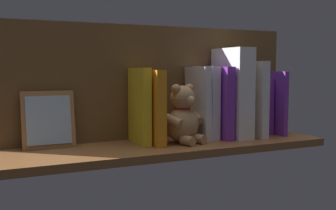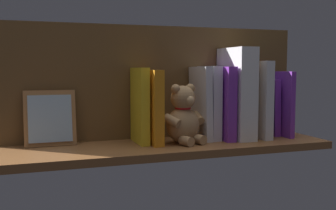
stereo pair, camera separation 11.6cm
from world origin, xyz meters
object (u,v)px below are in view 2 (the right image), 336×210
at_px(picture_frame_leaning, 50,118).
at_px(teddy_bear, 183,117).
at_px(book_0, 279,103).
at_px(dictionary_thick_white, 236,93).

bearing_deg(picture_frame_leaning, teddy_bear, 167.00).
height_order(book_0, teddy_bear, book_0).
bearing_deg(teddy_bear, picture_frame_leaning, -31.55).
distance_m(book_0, picture_frame_leaning, 0.72).
bearing_deg(dictionary_thick_white, picture_frame_leaning, -6.10).
bearing_deg(teddy_bear, dictionary_thick_white, 169.35).
xyz_separation_m(book_0, picture_frame_leaning, (0.71, -0.05, -0.03)).
relative_size(book_0, picture_frame_leaning, 1.32).
bearing_deg(teddy_bear, book_0, 166.70).
distance_m(book_0, teddy_bear, 0.35).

